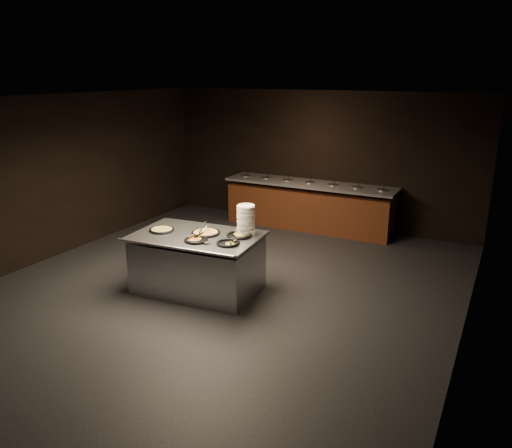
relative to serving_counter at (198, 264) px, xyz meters
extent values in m
cube|color=black|center=(0.30, 0.25, -0.44)|extent=(7.00, 8.00, 0.01)
cube|color=black|center=(0.30, 0.25, 2.47)|extent=(7.00, 8.00, 0.01)
cube|color=black|center=(0.30, 4.26, 1.02)|extent=(7.00, 0.01, 2.90)
cube|color=black|center=(-3.20, 0.25, 1.02)|extent=(0.01, 8.00, 2.90)
cube|color=black|center=(3.81, 0.25, 1.02)|extent=(0.01, 8.00, 2.90)
cube|color=#5B2D15|center=(0.30, 3.83, -0.01)|extent=(3.60, 0.75, 0.85)
cube|color=slate|center=(0.30, 3.83, 0.54)|extent=(3.70, 0.83, 0.05)
cube|color=#33120B|center=(0.30, 3.83, -0.39)|extent=(3.60, 0.69, 0.08)
cylinder|color=#B9BCC1|center=(-1.25, 3.83, 0.55)|extent=(0.22, 0.22, 0.08)
cylinder|color=#3C6528|center=(-1.25, 3.83, 0.57)|extent=(0.19, 0.19, 0.02)
cylinder|color=black|center=(-1.22, 3.81, 0.66)|extent=(0.04, 0.10, 0.19)
cylinder|color=#B9BCC1|center=(-0.73, 3.83, 0.55)|extent=(0.22, 0.22, 0.08)
cylinder|color=#3C6528|center=(-0.73, 3.83, 0.57)|extent=(0.19, 0.19, 0.02)
cylinder|color=black|center=(-0.70, 3.81, 0.66)|extent=(0.04, 0.10, 0.19)
cylinder|color=#B9BCC1|center=(-0.22, 3.83, 0.55)|extent=(0.22, 0.22, 0.08)
cylinder|color=#3C6528|center=(-0.22, 3.83, 0.57)|extent=(0.19, 0.19, 0.02)
cylinder|color=black|center=(-0.19, 3.81, 0.66)|extent=(0.04, 0.10, 0.19)
cylinder|color=#B9BCC1|center=(0.30, 3.83, 0.55)|extent=(0.22, 0.22, 0.08)
cylinder|color=#3C6528|center=(0.30, 3.83, 0.57)|extent=(0.19, 0.19, 0.02)
cylinder|color=black|center=(0.33, 3.81, 0.66)|extent=(0.04, 0.10, 0.19)
cylinder|color=#B9BCC1|center=(0.82, 3.83, 0.55)|extent=(0.22, 0.22, 0.08)
cylinder|color=#3C6528|center=(0.82, 3.83, 0.57)|extent=(0.19, 0.19, 0.02)
cylinder|color=black|center=(0.85, 3.81, 0.66)|extent=(0.04, 0.10, 0.19)
cylinder|color=#B9BCC1|center=(1.33, 3.83, 0.55)|extent=(0.22, 0.22, 0.08)
cylinder|color=#3C6528|center=(1.33, 3.83, 0.57)|extent=(0.19, 0.19, 0.02)
cylinder|color=black|center=(1.36, 3.81, 0.66)|extent=(0.04, 0.10, 0.19)
cylinder|color=#B9BCC1|center=(1.85, 3.83, 0.55)|extent=(0.22, 0.22, 0.08)
cylinder|color=#3C6528|center=(1.85, 3.83, 0.57)|extent=(0.19, 0.19, 0.02)
cylinder|color=black|center=(1.88, 3.81, 0.66)|extent=(0.04, 0.10, 0.19)
cube|color=#B9BCC1|center=(0.00, 0.00, -0.03)|extent=(1.90, 1.26, 0.82)
cube|color=#B9BCC1|center=(0.00, 0.00, 0.45)|extent=(1.99, 1.35, 0.04)
cylinder|color=#B9BCC1|center=(0.00, -0.59, 0.45)|extent=(1.89, 0.20, 0.04)
cylinder|color=white|center=(0.65, 0.37, 0.70)|extent=(0.27, 0.27, 0.45)
cylinder|color=black|center=(-0.58, -0.10, 0.48)|extent=(0.36, 0.36, 0.01)
torus|color=black|center=(-0.58, -0.10, 0.50)|extent=(0.38, 0.38, 0.04)
torus|color=brown|center=(-0.58, -0.10, 0.50)|extent=(0.32, 0.32, 0.03)
cylinder|color=#D0B353|center=(-0.58, -0.10, 0.50)|extent=(0.28, 0.28, 0.02)
cube|color=black|center=(-0.58, -0.10, 0.50)|extent=(0.18, 0.23, 0.00)
cube|color=black|center=(-0.58, -0.10, 0.50)|extent=(0.23, 0.18, 0.00)
cylinder|color=black|center=(0.10, 0.09, 0.48)|extent=(0.41, 0.41, 0.01)
torus|color=black|center=(0.10, 0.09, 0.50)|extent=(0.44, 0.44, 0.04)
torus|color=brown|center=(0.10, 0.09, 0.50)|extent=(0.38, 0.38, 0.03)
cylinder|color=gold|center=(0.10, 0.09, 0.50)|extent=(0.33, 0.33, 0.02)
cube|color=black|center=(0.10, 0.09, 0.50)|extent=(0.05, 0.33, 0.00)
cube|color=black|center=(0.10, 0.09, 0.50)|extent=(0.33, 0.05, 0.00)
cylinder|color=black|center=(0.61, 0.23, 0.48)|extent=(0.36, 0.36, 0.01)
torus|color=black|center=(0.61, 0.23, 0.50)|extent=(0.38, 0.38, 0.04)
cylinder|color=black|center=(0.16, -0.25, 0.48)|extent=(0.32, 0.32, 0.01)
torus|color=black|center=(0.16, -0.25, 0.50)|extent=(0.34, 0.34, 0.04)
cylinder|color=black|center=(0.64, -0.16, 0.48)|extent=(0.32, 0.32, 0.01)
torus|color=black|center=(0.64, -0.16, 0.50)|extent=(0.34, 0.34, 0.04)
cube|color=#B9BCC1|center=(0.04, 0.24, 0.50)|extent=(0.11, 0.13, 0.00)
cylinder|color=black|center=(0.06, 0.07, 0.58)|extent=(0.04, 0.22, 0.13)
cylinder|color=#B9BCC1|center=(0.05, 0.16, 0.53)|extent=(0.02, 0.11, 0.08)
cube|color=#B9BCC1|center=(0.35, -0.28, 0.50)|extent=(0.12, 0.11, 0.00)
cylinder|color=black|center=(0.20, -0.25, 0.57)|extent=(0.20, 0.07, 0.12)
cylinder|color=#B9BCC1|center=(0.28, -0.26, 0.52)|extent=(0.10, 0.03, 0.08)
camera|label=1|loc=(4.10, -5.92, 2.83)|focal=35.00mm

